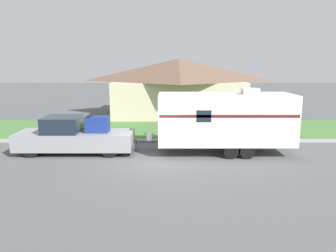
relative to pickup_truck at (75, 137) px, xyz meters
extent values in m
plane|color=#515456|center=(4.07, -1.45, -0.85)|extent=(120.00, 120.00, 0.00)
cube|color=#999993|center=(4.07, 2.30, -0.78)|extent=(80.00, 0.30, 0.14)
cube|color=#477538|center=(4.07, 5.95, -0.83)|extent=(80.00, 7.00, 0.03)
cube|color=beige|center=(5.68, 12.60, 0.65)|extent=(10.83, 7.49, 2.99)
pyramid|color=brown|center=(5.68, 12.60, 3.10)|extent=(11.70, 8.09, 1.90)
cube|color=#4C3828|center=(5.68, 8.88, 0.20)|extent=(1.00, 0.06, 2.10)
cylinder|color=black|center=(-1.95, -0.81, -0.40)|extent=(0.89, 0.28, 0.89)
cylinder|color=black|center=(-1.95, 0.81, -0.40)|extent=(0.89, 0.28, 0.89)
cylinder|color=black|center=(1.92, -0.81, -0.40)|extent=(0.89, 0.28, 0.89)
cylinder|color=black|center=(1.92, 0.81, -0.40)|extent=(0.89, 0.28, 0.89)
cube|color=gray|center=(-1.19, 0.00, -0.18)|extent=(3.40, 1.99, 0.85)
cube|color=#19232D|center=(-0.57, 0.00, 0.64)|extent=(1.77, 1.83, 0.79)
cube|color=gray|center=(1.75, 0.00, -0.18)|extent=(2.46, 1.99, 0.85)
cube|color=#333333|center=(3.04, 0.00, -0.48)|extent=(0.12, 1.79, 0.20)
cube|color=navy|center=(1.20, 0.00, 0.65)|extent=(1.13, 0.83, 0.80)
cube|color=black|center=(0.84, 0.00, 1.13)|extent=(0.10, 0.92, 0.08)
cylinder|color=black|center=(7.81, -1.07, -0.49)|extent=(0.71, 0.22, 0.71)
cylinder|color=black|center=(7.81, 1.07, -0.49)|extent=(0.71, 0.22, 0.71)
cylinder|color=black|center=(8.60, -1.07, -0.49)|extent=(0.71, 0.22, 0.71)
cylinder|color=black|center=(8.60, 1.07, -0.49)|extent=(0.71, 0.22, 0.71)
cube|color=silver|center=(7.67, 0.00, 0.94)|extent=(6.72, 2.41, 2.49)
cube|color=#5B1E1E|center=(7.67, -1.21, 1.25)|extent=(6.58, 0.01, 0.14)
cube|color=#383838|center=(3.77, 0.00, -0.25)|extent=(1.08, 0.12, 0.10)
cylinder|color=silver|center=(3.82, 0.00, -0.02)|extent=(0.28, 0.28, 0.36)
cube|color=silver|center=(8.88, 0.00, 2.32)|extent=(0.80, 0.68, 0.28)
cube|color=#19232D|center=(6.46, -1.21, 1.25)|extent=(0.70, 0.01, 0.56)
cylinder|color=brown|center=(4.49, 3.39, -0.31)|extent=(0.09, 0.09, 1.08)
cube|color=#B2B2B2|center=(4.49, 3.39, 0.34)|extent=(0.48, 0.20, 0.22)
camera|label=1|loc=(4.78, -16.30, 3.73)|focal=35.00mm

